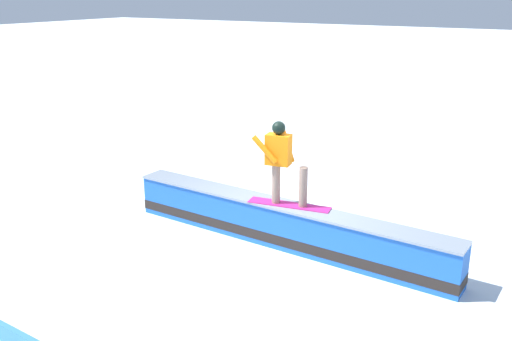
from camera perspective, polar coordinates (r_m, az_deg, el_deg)
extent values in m
plane|color=white|center=(9.80, 2.71, -7.53)|extent=(120.00, 120.00, 0.00)
cube|color=blue|center=(9.65, 2.74, -5.60)|extent=(6.07, 0.81, 0.72)
cube|color=black|center=(9.73, 2.72, -6.57)|extent=(6.08, 0.82, 0.17)
cube|color=#8592A0|center=(9.51, 2.77, -3.50)|extent=(6.07, 0.87, 0.04)
cube|color=#C62380|center=(9.44, 3.37, -3.48)|extent=(1.43, 0.48, 0.01)
cylinder|color=gray|center=(9.39, 2.04, -1.33)|extent=(0.16, 0.16, 0.68)
cylinder|color=gray|center=(9.26, 4.80, -1.68)|extent=(0.16, 0.16, 0.68)
cube|color=orange|center=(9.20, 2.29, 2.13)|extent=(0.43, 0.30, 0.51)
sphere|color=black|center=(9.11, 2.32, 4.34)|extent=(0.22, 0.22, 0.22)
cylinder|color=orange|center=(9.11, 0.88, 2.14)|extent=(0.46, 0.16, 0.45)
cylinder|color=orange|center=(9.32, 3.21, 2.48)|extent=(0.27, 0.13, 0.55)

